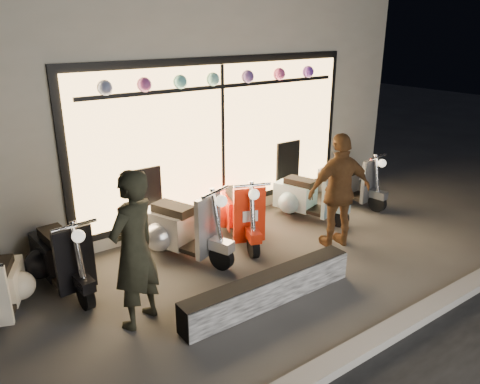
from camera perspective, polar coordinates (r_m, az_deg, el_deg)
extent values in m
plane|color=#383533|center=(6.74, 1.53, -10.21)|extent=(40.00, 40.00, 0.00)
cube|color=slate|center=(5.53, 14.83, -17.80)|extent=(40.00, 0.25, 0.12)
cube|color=beige|center=(10.35, -15.72, 11.50)|extent=(10.00, 6.00, 4.00)
cube|color=black|center=(8.12, -2.36, 6.84)|extent=(5.45, 0.06, 2.65)
cube|color=#FFBF6B|center=(8.09, -2.21, 6.79)|extent=(5.20, 0.04, 2.40)
cube|color=black|center=(7.91, -2.12, 12.75)|extent=(4.90, 0.06, 0.06)
cube|color=black|center=(6.08, 3.53, -11.71)|extent=(2.52, 0.28, 0.40)
cylinder|color=black|center=(6.84, -2.26, -7.94)|extent=(0.24, 0.40, 0.38)
cylinder|color=black|center=(7.49, -9.25, -5.61)|extent=(0.26, 0.40, 0.38)
cube|color=#ACADB1|center=(6.78, -3.93, -4.14)|extent=(0.51, 0.25, 0.92)
cube|color=#ACADB1|center=(7.32, -8.71, -4.17)|extent=(0.71, 0.90, 0.52)
cube|color=black|center=(7.13, -8.17, -2.08)|extent=(0.51, 0.70, 0.13)
sphere|color=#FFF2CC|center=(6.47, -2.29, -1.10)|extent=(0.22, 0.22, 0.17)
cylinder|color=black|center=(7.17, 1.63, -6.62)|extent=(0.23, 0.38, 0.37)
cylinder|color=black|center=(8.11, -0.56, -3.32)|extent=(0.25, 0.39, 0.37)
cube|color=red|center=(7.19, 1.14, -2.82)|extent=(0.49, 0.25, 0.89)
cube|color=red|center=(7.93, -0.37, -2.10)|extent=(0.70, 0.87, 0.50)
cube|color=black|center=(7.72, -0.17, -0.31)|extent=(0.50, 0.68, 0.13)
sphere|color=#FFF2CC|center=(6.82, 1.72, -0.29)|extent=(0.21, 0.21, 0.16)
cylinder|color=black|center=(6.27, -18.28, -11.93)|extent=(0.13, 0.37, 0.36)
cylinder|color=black|center=(7.16, -21.64, -8.22)|extent=(0.16, 0.37, 0.36)
cube|color=black|center=(6.26, -19.49, -7.82)|extent=(0.49, 0.11, 0.87)
cube|color=black|center=(6.97, -21.57, -6.94)|extent=(0.50, 0.77, 0.49)
cube|color=black|center=(6.75, -21.58, -5.02)|extent=(0.34, 0.61, 0.13)
sphere|color=#FFF2CC|center=(5.89, -19.10, -5.11)|extent=(0.17, 0.17, 0.16)
cylinder|color=black|center=(6.78, -26.43, -10.85)|extent=(0.21, 0.33, 0.31)
cube|color=beige|center=(6.61, -26.83, -9.81)|extent=(0.59, 0.73, 0.42)
cylinder|color=black|center=(8.39, 12.00, -3.05)|extent=(0.20, 0.36, 0.34)
cylinder|color=black|center=(8.83, 6.12, -1.56)|extent=(0.22, 0.36, 0.34)
cube|color=#84AEBC|center=(8.34, 10.89, -0.24)|extent=(0.46, 0.20, 0.83)
cube|color=#84AEBC|center=(8.70, 6.74, -0.41)|extent=(0.61, 0.80, 0.46)
cube|color=black|center=(8.56, 7.39, 1.22)|extent=(0.43, 0.62, 0.12)
sphere|color=#FFF2CC|center=(8.12, 12.45, 2.04)|extent=(0.19, 0.19, 0.15)
cylinder|color=black|center=(9.23, 16.39, -1.30)|extent=(0.15, 0.36, 0.34)
cylinder|color=black|center=(9.72, 11.25, 0.21)|extent=(0.17, 0.36, 0.34)
cube|color=#505357|center=(9.20, 15.49, 1.33)|extent=(0.47, 0.14, 0.83)
cube|color=#505357|center=(9.60, 11.82, 1.26)|extent=(0.53, 0.76, 0.47)
cube|color=black|center=(9.46, 12.45, 2.75)|extent=(0.37, 0.60, 0.12)
sphere|color=#FFF2CC|center=(8.99, 16.93, 3.39)|extent=(0.17, 0.17, 0.15)
imported|color=black|center=(5.48, -12.78, -6.92)|extent=(0.83, 0.71, 1.91)
imported|color=brown|center=(7.43, 12.06, 0.09)|extent=(1.16, 0.72, 1.84)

